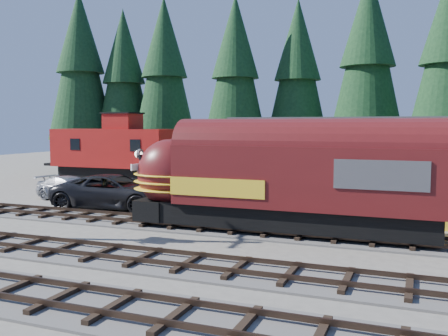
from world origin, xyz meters
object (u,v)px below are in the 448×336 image
at_px(depot, 358,160).
at_px(locomotive, 271,183).
at_px(pickup_truck_b, 71,189).
at_px(pickup_truck_a, 115,192).
at_px(caboose, 113,151).

distance_m(depot, locomotive, 7.19).
bearing_deg(depot, pickup_truck_b, -174.60).
height_order(depot, locomotive, depot).
xyz_separation_m(pickup_truck_a, pickup_truck_b, (-4.50, 1.70, -0.23)).
relative_size(pickup_truck_a, pickup_truck_b, 1.36).
bearing_deg(pickup_truck_b, pickup_truck_a, -98.84).
bearing_deg(pickup_truck_a, caboose, 26.59).
height_order(pickup_truck_a, pickup_truck_b, pickup_truck_a).
height_order(locomotive, pickup_truck_a, locomotive).
height_order(locomotive, caboose, caboose).
bearing_deg(pickup_truck_b, locomotive, -96.09).
bearing_deg(caboose, pickup_truck_a, -55.60).
bearing_deg(locomotive, pickup_truck_a, 163.25).
relative_size(depot, pickup_truck_a, 1.78).
bearing_deg(caboose, depot, -19.82).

